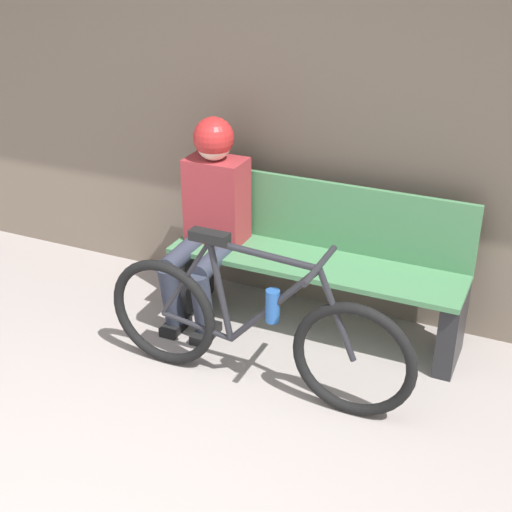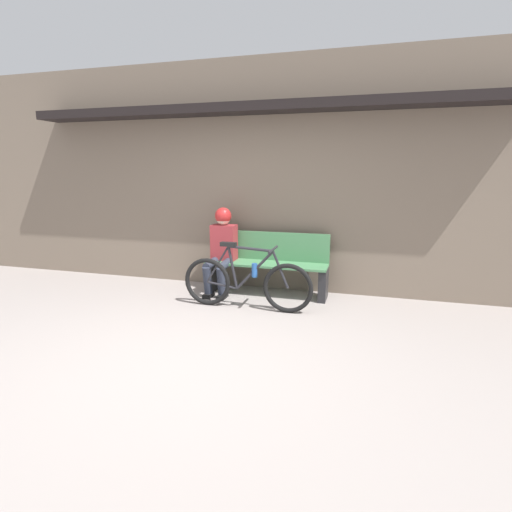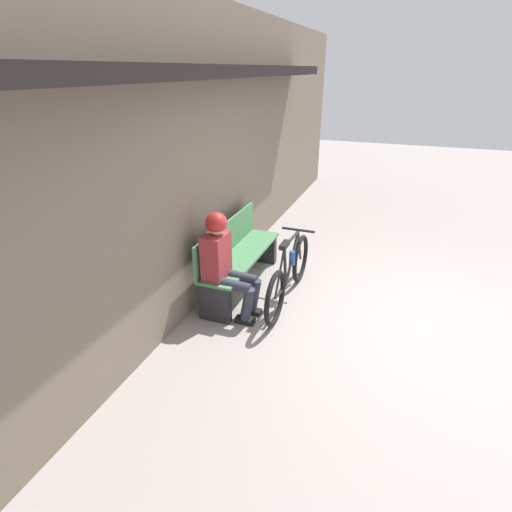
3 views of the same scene
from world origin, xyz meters
name	(u,v)px [view 2 (image 2 of 3)]	position (x,y,z in m)	size (l,w,h in m)	color
ground_plane	(193,352)	(0.00, 0.00, 0.00)	(24.00, 24.00, 0.00)	gray
storefront_wall	(259,173)	(0.00, 2.33, 1.66)	(12.00, 0.56, 3.20)	#756656
park_bench_near	(267,266)	(0.21, 2.00, 0.40)	(1.67, 0.42, 0.85)	#477F51
bicycle	(246,283)	(0.12, 1.32, 0.34)	(1.66, 0.40, 0.83)	black
person_seated	(222,244)	(-0.42, 1.90, 0.69)	(0.34, 0.59, 1.20)	#2D3342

